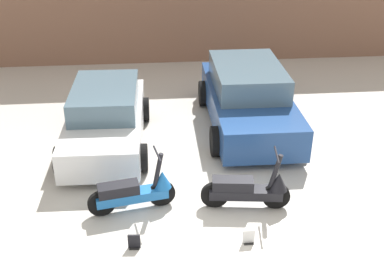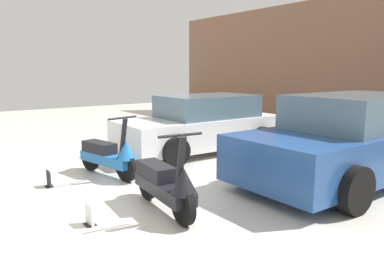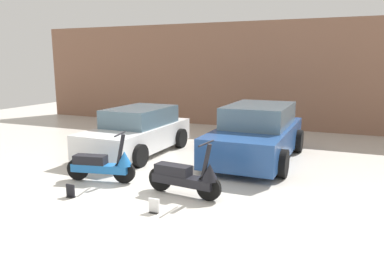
{
  "view_description": "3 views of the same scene",
  "coord_description": "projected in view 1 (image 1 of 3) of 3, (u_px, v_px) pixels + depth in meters",
  "views": [
    {
      "loc": [
        -0.9,
        -6.33,
        5.23
      ],
      "look_at": [
        -0.16,
        1.8,
        0.91
      ],
      "focal_mm": 45.0,
      "sensor_mm": 36.0,
      "label": 1
    },
    {
      "loc": [
        4.78,
        -1.84,
        1.87
      ],
      "look_at": [
        -0.57,
        2.14,
        0.67
      ],
      "focal_mm": 35.0,
      "sensor_mm": 36.0,
      "label": 2
    },
    {
      "loc": [
        3.55,
        -5.69,
        2.59
      ],
      "look_at": [
        0.14,
        2.49,
        0.8
      ],
      "focal_mm": 35.0,
      "sensor_mm": 36.0,
      "label": 3
    }
  ],
  "objects": [
    {
      "name": "ground_plane",
      "position": [
        211.0,
        234.0,
        8.09
      ],
      "size": [
        28.0,
        28.0,
        0.0
      ],
      "primitive_type": "plane",
      "color": "beige"
    },
    {
      "name": "scooter_front_left",
      "position": [
        136.0,
        191.0,
        8.53
      ],
      "size": [
        1.56,
        0.65,
        1.1
      ],
      "rotation": [
        0.0,
        0.0,
        0.19
      ],
      "color": "black",
      "rests_on": "ground_plane"
    },
    {
      "name": "scooter_front_right",
      "position": [
        250.0,
        189.0,
        8.58
      ],
      "size": [
        1.61,
        0.58,
        1.12
      ],
      "rotation": [
        0.0,
        0.0,
        -0.12
      ],
      "color": "black",
      "rests_on": "ground_plane"
    },
    {
      "name": "car_rear_left",
      "position": [
        106.0,
        118.0,
        10.66
      ],
      "size": [
        1.92,
        3.85,
        1.3
      ],
      "rotation": [
        0.0,
        0.0,
        -1.59
      ],
      "color": "white",
      "rests_on": "ground_plane"
    },
    {
      "name": "car_rear_center",
      "position": [
        248.0,
        98.0,
        11.44
      ],
      "size": [
        2.11,
        4.31,
        1.46
      ],
      "rotation": [
        0.0,
        0.0,
        -1.58
      ],
      "color": "navy",
      "rests_on": "ground_plane"
    },
    {
      "name": "placard_near_left_scooter",
      "position": [
        134.0,
        242.0,
        7.74
      ],
      "size": [
        0.2,
        0.13,
        0.26
      ],
      "rotation": [
        0.0,
        0.0,
        -0.08
      ],
      "color": "black",
      "rests_on": "ground_plane"
    },
    {
      "name": "placard_near_right_scooter",
      "position": [
        249.0,
        237.0,
        7.84
      ],
      "size": [
        0.2,
        0.12,
        0.26
      ],
      "rotation": [
        0.0,
        0.0,
        0.03
      ],
      "color": "black",
      "rests_on": "ground_plane"
    }
  ]
}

